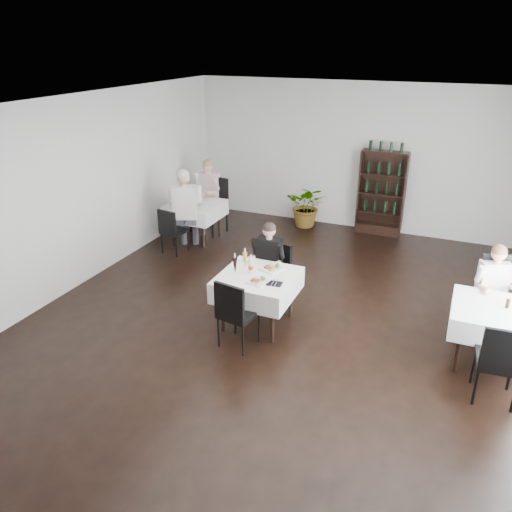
# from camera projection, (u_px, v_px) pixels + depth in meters

# --- Properties ---
(room_shell) EXTENTS (9.00, 9.00, 9.00)m
(room_shell) POSITION_uv_depth(u_px,v_px,m) (279.00, 229.00, 6.45)
(room_shell) COLOR black
(room_shell) RESTS_ON ground
(wine_shelf) EXTENTS (0.90, 0.28, 1.75)m
(wine_shelf) POSITION_uv_depth(u_px,v_px,m) (381.00, 194.00, 10.13)
(wine_shelf) COLOR black
(wine_shelf) RESTS_ON ground
(main_table) EXTENTS (1.03, 1.03, 0.77)m
(main_table) POSITION_uv_depth(u_px,v_px,m) (258.00, 285.00, 6.91)
(main_table) COLOR black
(main_table) RESTS_ON ground
(left_table) EXTENTS (0.98, 0.98, 0.77)m
(left_table) POSITION_uv_depth(u_px,v_px,m) (196.00, 210.00, 9.88)
(left_table) COLOR black
(left_table) RESTS_ON ground
(right_table) EXTENTS (0.98, 0.98, 0.77)m
(right_table) POSITION_uv_depth(u_px,v_px,m) (493.00, 319.00, 6.08)
(right_table) COLOR black
(right_table) RESTS_ON ground
(potted_tree) EXTENTS (0.88, 0.77, 0.92)m
(potted_tree) POSITION_uv_depth(u_px,v_px,m) (307.00, 206.00, 10.65)
(potted_tree) COLOR #2A551D
(potted_tree) RESTS_ON ground
(main_chair_far) EXTENTS (0.55, 0.56, 0.98)m
(main_chair_far) POSITION_uv_depth(u_px,v_px,m) (274.00, 270.00, 7.48)
(main_chair_far) COLOR black
(main_chair_far) RESTS_ON ground
(main_chair_near) EXTENTS (0.51, 0.51, 0.97)m
(main_chair_near) POSITION_uv_depth(u_px,v_px,m) (235.00, 310.00, 6.40)
(main_chair_near) COLOR black
(main_chair_near) RESTS_ON ground
(left_chair_far) EXTENTS (0.62, 0.63, 1.14)m
(left_chair_far) POSITION_uv_depth(u_px,v_px,m) (214.00, 201.00, 10.31)
(left_chair_far) COLOR black
(left_chair_far) RESTS_ON ground
(left_chair_near) EXTENTS (0.45, 0.46, 0.88)m
(left_chair_near) POSITION_uv_depth(u_px,v_px,m) (171.00, 229.00, 9.28)
(left_chair_near) COLOR black
(left_chair_near) RESTS_ON ground
(right_chair_far) EXTENTS (0.65, 0.66, 1.16)m
(right_chair_far) POSITION_uv_depth(u_px,v_px,m) (500.00, 292.00, 6.62)
(right_chair_far) COLOR black
(right_chair_far) RESTS_ON ground
(right_chair_near) EXTENTS (0.49, 0.49, 1.00)m
(right_chair_near) POSITION_uv_depth(u_px,v_px,m) (500.00, 359.00, 5.41)
(right_chair_near) COLOR black
(right_chair_near) RESTS_ON ground
(diner_main) EXTENTS (0.51, 0.51, 1.33)m
(diner_main) POSITION_uv_depth(u_px,v_px,m) (267.00, 259.00, 7.35)
(diner_main) COLOR #46454D
(diner_main) RESTS_ON ground
(diner_left_far) EXTENTS (0.62, 0.65, 1.50)m
(diner_left_far) POSITION_uv_depth(u_px,v_px,m) (207.00, 190.00, 10.28)
(diner_left_far) COLOR #46454D
(diner_left_far) RESTS_ON ground
(diner_left_near) EXTENTS (0.71, 0.75, 1.60)m
(diner_left_near) POSITION_uv_depth(u_px,v_px,m) (186.00, 204.00, 9.26)
(diner_left_near) COLOR #46454D
(diner_left_near) RESTS_ON ground
(diner_right_far) EXTENTS (0.58, 0.62, 1.33)m
(diner_right_far) POSITION_uv_depth(u_px,v_px,m) (495.00, 285.00, 6.57)
(diner_right_far) COLOR #46454D
(diner_right_far) RESTS_ON ground
(plate_far) EXTENTS (0.37, 0.37, 0.09)m
(plate_far) POSITION_uv_depth(u_px,v_px,m) (272.00, 268.00, 7.02)
(plate_far) COLOR white
(plate_far) RESTS_ON main_table
(plate_near) EXTENTS (0.30, 0.30, 0.08)m
(plate_near) POSITION_uv_depth(u_px,v_px,m) (258.00, 281.00, 6.65)
(plate_near) COLOR white
(plate_near) RESTS_ON main_table
(pilsner_dark) EXTENTS (0.07, 0.07, 0.31)m
(pilsner_dark) POSITION_uv_depth(u_px,v_px,m) (235.00, 266.00, 6.84)
(pilsner_dark) COLOR black
(pilsner_dark) RESTS_ON main_table
(pilsner_lager) EXTENTS (0.07, 0.07, 0.31)m
(pilsner_lager) POSITION_uv_depth(u_px,v_px,m) (245.00, 261.00, 6.99)
(pilsner_lager) COLOR #BD8330
(pilsner_lager) RESTS_ON main_table
(coke_bottle) EXTENTS (0.07, 0.07, 0.28)m
(coke_bottle) POSITION_uv_depth(u_px,v_px,m) (251.00, 266.00, 6.85)
(coke_bottle) COLOR silver
(coke_bottle) RESTS_ON main_table
(napkin_cutlery) EXTENTS (0.22, 0.23, 0.02)m
(napkin_cutlery) POSITION_uv_depth(u_px,v_px,m) (274.00, 283.00, 6.61)
(napkin_cutlery) COLOR black
(napkin_cutlery) RESTS_ON main_table
(pepper_mill) EXTENTS (0.06, 0.06, 0.11)m
(pepper_mill) POSITION_uv_depth(u_px,v_px,m) (508.00, 304.00, 6.01)
(pepper_mill) COLOR black
(pepper_mill) RESTS_ON right_table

